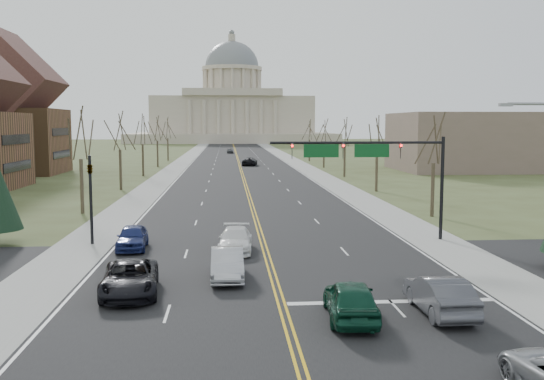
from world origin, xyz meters
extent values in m
plane|color=#414924|center=(0.00, 0.00, 0.00)|extent=(600.00, 600.00, 0.00)
cube|color=black|center=(0.00, 110.00, 0.01)|extent=(20.00, 380.00, 0.01)
cube|color=black|center=(0.00, 6.00, 0.01)|extent=(120.00, 14.00, 0.01)
cube|color=gray|center=(-12.00, 110.00, 0.01)|extent=(4.00, 380.00, 0.03)
cube|color=gray|center=(12.00, 110.00, 0.01)|extent=(4.00, 380.00, 0.03)
cube|color=gold|center=(0.00, 110.00, 0.01)|extent=(0.42, 380.00, 0.01)
cube|color=silver|center=(-9.80, 110.00, 0.01)|extent=(0.15, 380.00, 0.01)
cube|color=silver|center=(9.80, 110.00, 0.01)|extent=(0.15, 380.00, 0.01)
cube|color=silver|center=(5.00, -1.00, 0.01)|extent=(9.50, 0.50, 0.01)
cube|color=#B2A694|center=(0.00, 250.00, 2.00)|extent=(90.00, 60.00, 4.00)
cube|color=#B2A694|center=(0.00, 250.00, 12.00)|extent=(70.00, 40.00, 16.00)
cube|color=#B2A694|center=(0.00, 229.50, 21.50)|extent=(42.00, 3.00, 3.00)
cylinder|color=#B2A694|center=(0.00, 250.00, 26.00)|extent=(24.00, 24.00, 12.00)
cylinder|color=#B2A694|center=(0.00, 250.00, 32.80)|extent=(27.00, 27.00, 1.60)
ellipsoid|color=slate|center=(0.00, 250.00, 33.60)|extent=(24.00, 24.00, 22.80)
cylinder|color=#B2A694|center=(0.00, 250.00, 46.50)|extent=(3.20, 3.20, 3.00)
sphere|color=slate|center=(0.00, 250.00, 48.80)|extent=(2.40, 2.40, 2.40)
cylinder|color=black|center=(12.50, 13.50, 3.60)|extent=(0.24, 0.24, 7.20)
cylinder|color=black|center=(6.50, 13.50, 6.80)|extent=(12.00, 0.18, 0.18)
imported|color=black|center=(9.50, 13.50, 6.25)|extent=(0.35, 0.40, 1.10)
sphere|color=#FF0C0C|center=(9.50, 13.35, 6.60)|extent=(0.18, 0.18, 0.18)
imported|color=black|center=(5.50, 13.50, 6.25)|extent=(0.35, 0.40, 1.10)
sphere|color=#FF0C0C|center=(5.50, 13.35, 6.60)|extent=(0.18, 0.18, 0.18)
imported|color=black|center=(2.00, 13.50, 6.25)|extent=(0.35, 0.40, 1.10)
sphere|color=#FF0C0C|center=(2.00, 13.35, 6.60)|extent=(0.18, 0.18, 0.18)
cube|color=#0C4C1E|center=(7.50, 13.50, 6.25)|extent=(2.40, 0.12, 0.90)
cube|color=#0C4C1E|center=(4.00, 13.50, 6.25)|extent=(2.40, 0.12, 0.90)
cylinder|color=black|center=(-11.50, 13.50, 3.00)|extent=(0.20, 0.20, 6.00)
imported|color=black|center=(-11.50, 13.50, 5.20)|extent=(0.32, 0.36, 0.99)
cylinder|color=gray|center=(11.80, 0.00, 9.00)|extent=(2.40, 0.14, 0.14)
cube|color=gray|center=(10.50, 0.00, 8.95)|extent=(0.60, 0.25, 0.15)
cylinder|color=#34291F|center=(15.50, 24.00, 2.34)|extent=(0.32, 0.32, 4.68)
cylinder|color=#34291F|center=(-15.50, 28.00, 2.48)|extent=(0.32, 0.32, 4.95)
cylinder|color=#34291F|center=(15.50, 44.00, 2.34)|extent=(0.32, 0.32, 4.68)
cylinder|color=#34291F|center=(-15.50, 48.00, 2.48)|extent=(0.32, 0.32, 4.95)
cylinder|color=#34291F|center=(15.50, 64.00, 2.34)|extent=(0.32, 0.32, 4.68)
cylinder|color=#34291F|center=(-15.50, 68.00, 2.48)|extent=(0.32, 0.32, 4.95)
cylinder|color=#34291F|center=(15.50, 84.00, 2.34)|extent=(0.32, 0.32, 4.68)
cylinder|color=#34291F|center=(-15.50, 88.00, 2.48)|extent=(0.32, 0.32, 4.95)
cylinder|color=#34291F|center=(15.50, 104.00, 2.34)|extent=(0.32, 0.32, 4.68)
cylinder|color=#34291F|center=(-15.50, 108.00, 2.48)|extent=(0.32, 0.32, 4.95)
cube|color=black|center=(-28.45, 50.00, 2.85)|extent=(0.10, 9.80, 1.20)
cube|color=black|center=(-28.45, 50.00, 6.17)|extent=(0.10, 9.80, 1.20)
cube|color=brown|center=(-38.00, 74.00, 5.25)|extent=(17.00, 14.00, 10.50)
cube|color=#482824|center=(-38.00, 74.00, 14.75)|extent=(17.00, 14.28, 17.00)
cube|color=black|center=(-29.45, 74.00, 3.15)|extent=(0.10, 9.80, 1.20)
cube|color=black|center=(-29.45, 74.00, 6.83)|extent=(0.10, 9.80, 1.20)
cube|color=#6B594C|center=(40.00, 76.00, 5.00)|extent=(25.00, 20.00, 10.00)
imported|color=#0D3B29|center=(2.67, -3.32, 0.85)|extent=(2.30, 5.04, 1.68)
imported|color=#46484E|center=(6.61, -2.84, 0.84)|extent=(1.80, 5.02, 1.65)
imported|color=#A8A9B0|center=(-2.42, 3.69, 0.80)|extent=(1.70, 4.79, 1.57)
imported|color=black|center=(-7.04, 1.11, 0.79)|extent=(3.08, 5.79, 1.55)
imported|color=white|center=(-1.91, 10.55, 0.75)|extent=(2.31, 5.18, 1.48)
imported|color=navy|center=(-8.55, 11.70, 0.79)|extent=(2.06, 4.65, 1.56)
imported|color=black|center=(1.97, 90.76, 0.80)|extent=(3.34, 5.98, 1.58)
imported|color=#494C51|center=(-1.66, 140.74, 0.72)|extent=(1.97, 4.26, 1.41)
camera|label=1|loc=(-2.37, -27.38, 8.06)|focal=40.00mm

